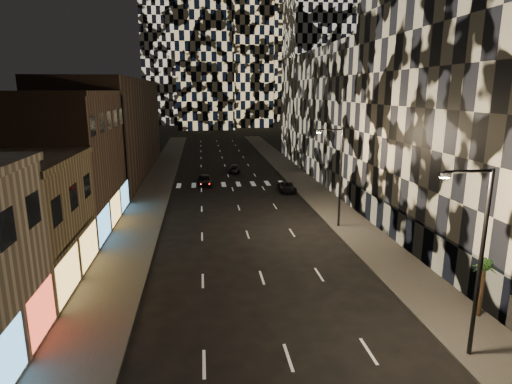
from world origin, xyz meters
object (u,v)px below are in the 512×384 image
object	(u,v)px
streetlight_far	(338,171)
car_dark_oncoming	(234,168)
car_dark_midlane	(205,180)
streetlight_near	(477,252)
car_dark_rightlane	(287,187)
palm_tree	(484,269)

from	to	relation	value
streetlight_far	car_dark_oncoming	world-z (taller)	streetlight_far
streetlight_far	car_dark_midlane	size ratio (longest dim) A/B	2.11
streetlight_near	streetlight_far	size ratio (longest dim) A/B	1.00
streetlight_far	car_dark_midlane	world-z (taller)	streetlight_far
car_dark_rightlane	palm_tree	size ratio (longest dim) A/B	1.26
car_dark_rightlane	palm_tree	bearing A→B (deg)	-78.21
car_dark_oncoming	car_dark_rightlane	distance (m)	15.25
palm_tree	car_dark_rightlane	bearing A→B (deg)	98.27
streetlight_far	car_dark_oncoming	bearing A→B (deg)	104.01
streetlight_near	palm_tree	bearing A→B (deg)	47.78
car_dark_midlane	car_dark_rightlane	world-z (taller)	car_dark_midlane
streetlight_far	car_dark_rightlane	distance (m)	15.53
car_dark_midlane	car_dark_oncoming	world-z (taller)	car_dark_midlane
streetlight_far	palm_tree	size ratio (longest dim) A/B	2.68
palm_tree	car_dark_midlane	bearing A→B (deg)	112.05
streetlight_far	car_dark_midlane	distance (m)	23.48
streetlight_near	car_dark_rightlane	size ratio (longest dim) A/B	2.12
streetlight_near	car_dark_oncoming	distance (m)	49.64
car_dark_midlane	streetlight_near	bearing A→B (deg)	-75.89
streetlight_near	car_dark_oncoming	world-z (taller)	streetlight_near
car_dark_midlane	palm_tree	world-z (taller)	palm_tree
car_dark_oncoming	streetlight_near	bearing A→B (deg)	101.85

